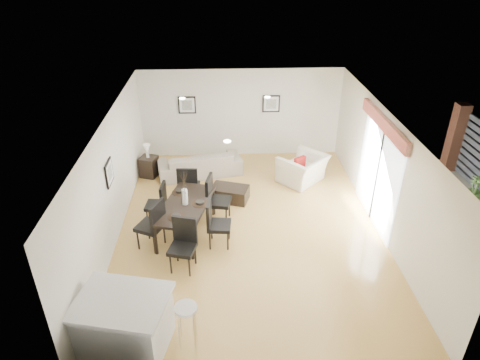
{
  "coord_description": "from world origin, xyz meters",
  "views": [
    {
      "loc": [
        -0.6,
        -8.2,
        5.88
      ],
      "look_at": [
        -0.2,
        0.4,
        1.07
      ],
      "focal_mm": 32.0,
      "sensor_mm": 36.0,
      "label": 1
    }
  ],
  "objects_px": {
    "coffee_table": "(230,193)",
    "side_table": "(149,167)",
    "kitchen_island": "(125,323)",
    "dining_table": "(186,207)",
    "dining_chair_enear": "(215,221)",
    "dining_chair_foot": "(189,184)",
    "bar_stool": "(186,312)",
    "dining_chair_wfar": "(159,201)",
    "dining_chair_head": "(183,241)",
    "armchair": "(302,169)",
    "dining_chair_efar": "(215,197)",
    "dining_chair_wnear": "(153,223)",
    "sofa": "(200,163)"
  },
  "relations": [
    {
      "from": "sofa",
      "to": "dining_chair_foot",
      "type": "relative_size",
      "value": 2.08
    },
    {
      "from": "dining_chair_efar",
      "to": "dining_chair_head",
      "type": "relative_size",
      "value": 1.04
    },
    {
      "from": "side_table",
      "to": "coffee_table",
      "type": "bearing_deg",
      "value": -31.92
    },
    {
      "from": "dining_chair_head",
      "to": "coffee_table",
      "type": "xyz_separation_m",
      "value": [
        0.99,
        2.54,
        -0.44
      ]
    },
    {
      "from": "dining_table",
      "to": "dining_chair_foot",
      "type": "xyz_separation_m",
      "value": [
        -0.01,
        1.15,
        -0.07
      ]
    },
    {
      "from": "sofa",
      "to": "coffee_table",
      "type": "distance_m",
      "value": 1.68
    },
    {
      "from": "bar_stool",
      "to": "coffee_table",
      "type": "bearing_deg",
      "value": 79.74
    },
    {
      "from": "dining_chair_foot",
      "to": "side_table",
      "type": "bearing_deg",
      "value": -49.24
    },
    {
      "from": "dining_table",
      "to": "dining_chair_enear",
      "type": "distance_m",
      "value": 0.8
    },
    {
      "from": "dining_chair_wnear",
      "to": "dining_chair_foot",
      "type": "height_order",
      "value": "dining_chair_wnear"
    },
    {
      "from": "bar_stool",
      "to": "dining_chair_wnear",
      "type": "bearing_deg",
      "value": 108.21
    },
    {
      "from": "bar_stool",
      "to": "dining_chair_efar",
      "type": "bearing_deg",
      "value": 82.99
    },
    {
      "from": "dining_chair_foot",
      "to": "bar_stool",
      "type": "distance_m",
      "value": 4.26
    },
    {
      "from": "dining_chair_foot",
      "to": "dining_table",
      "type": "bearing_deg",
      "value": 94.37
    },
    {
      "from": "dining_chair_enear",
      "to": "side_table",
      "type": "height_order",
      "value": "dining_chair_enear"
    },
    {
      "from": "dining_chair_wfar",
      "to": "kitchen_island",
      "type": "height_order",
      "value": "dining_chair_wfar"
    },
    {
      "from": "dining_chair_wfar",
      "to": "coffee_table",
      "type": "distance_m",
      "value": 1.96
    },
    {
      "from": "dining_chair_foot",
      "to": "kitchen_island",
      "type": "distance_m",
      "value": 4.33
    },
    {
      "from": "sofa",
      "to": "dining_chair_wfar",
      "type": "distance_m",
      "value": 2.55
    },
    {
      "from": "dining_chair_wfar",
      "to": "coffee_table",
      "type": "height_order",
      "value": "dining_chair_wfar"
    },
    {
      "from": "dining_table",
      "to": "side_table",
      "type": "xyz_separation_m",
      "value": [
        -1.24,
        2.8,
        -0.4
      ]
    },
    {
      "from": "dining_chair_wnear",
      "to": "dining_chair_head",
      "type": "xyz_separation_m",
      "value": [
        0.68,
        -0.64,
        -0.02
      ]
    },
    {
      "from": "dining_chair_head",
      "to": "kitchen_island",
      "type": "bearing_deg",
      "value": -97.68
    },
    {
      "from": "armchair",
      "to": "dining_chair_wfar",
      "type": "distance_m",
      "value": 4.14
    },
    {
      "from": "coffee_table",
      "to": "dining_chair_enear",
      "type": "bearing_deg",
      "value": -83.4
    },
    {
      "from": "dining_chair_wfar",
      "to": "coffee_table",
      "type": "relative_size",
      "value": 1.11
    },
    {
      "from": "coffee_table",
      "to": "side_table",
      "type": "height_order",
      "value": "side_table"
    },
    {
      "from": "dining_chair_wfar",
      "to": "dining_chair_efar",
      "type": "distance_m",
      "value": 1.31
    },
    {
      "from": "dining_chair_efar",
      "to": "kitchen_island",
      "type": "height_order",
      "value": "dining_chair_efar"
    },
    {
      "from": "dining_chair_foot",
      "to": "coffee_table",
      "type": "distance_m",
      "value": 1.14
    },
    {
      "from": "dining_chair_enear",
      "to": "coffee_table",
      "type": "distance_m",
      "value": 1.93
    },
    {
      "from": "dining_chair_wfar",
      "to": "bar_stool",
      "type": "bearing_deg",
      "value": 19.25
    },
    {
      "from": "sofa",
      "to": "dining_chair_foot",
      "type": "height_order",
      "value": "dining_chair_foot"
    },
    {
      "from": "sofa",
      "to": "dining_chair_wnear",
      "type": "relative_size",
      "value": 2.01
    },
    {
      "from": "coffee_table",
      "to": "bar_stool",
      "type": "bearing_deg",
      "value": -82.37
    },
    {
      "from": "sofa",
      "to": "coffee_table",
      "type": "bearing_deg",
      "value": 106.83
    },
    {
      "from": "dining_chair_wfar",
      "to": "dining_table",
      "type": "bearing_deg",
      "value": 60.87
    },
    {
      "from": "dining_chair_head",
      "to": "bar_stool",
      "type": "height_order",
      "value": "dining_chair_head"
    },
    {
      "from": "coffee_table",
      "to": "dining_chair_head",
      "type": "bearing_deg",
      "value": -93.5
    },
    {
      "from": "dining_chair_wfar",
      "to": "armchair",
      "type": "bearing_deg",
      "value": 122.0
    },
    {
      "from": "kitchen_island",
      "to": "bar_stool",
      "type": "xyz_separation_m",
      "value": [
        1.0,
        -0.0,
        0.19
      ]
    },
    {
      "from": "side_table",
      "to": "kitchen_island",
      "type": "height_order",
      "value": "kitchen_island"
    },
    {
      "from": "dining_chair_wnear",
      "to": "side_table",
      "type": "height_order",
      "value": "dining_chair_wnear"
    },
    {
      "from": "dining_chair_enear",
      "to": "coffee_table",
      "type": "height_order",
      "value": "dining_chair_enear"
    },
    {
      "from": "kitchen_island",
      "to": "side_table",
      "type": "bearing_deg",
      "value": 106.8
    },
    {
      "from": "dining_chair_foot",
      "to": "bar_stool",
      "type": "bearing_deg",
      "value": 96.86
    },
    {
      "from": "armchair",
      "to": "dining_chair_efar",
      "type": "relative_size",
      "value": 1.02
    },
    {
      "from": "dining_chair_head",
      "to": "dining_chair_wnear",
      "type": "bearing_deg",
      "value": 151.54
    },
    {
      "from": "bar_stool",
      "to": "armchair",
      "type": "bearing_deg",
      "value": 62.18
    },
    {
      "from": "dining_chair_head",
      "to": "side_table",
      "type": "height_order",
      "value": "dining_chair_head"
    }
  ]
}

